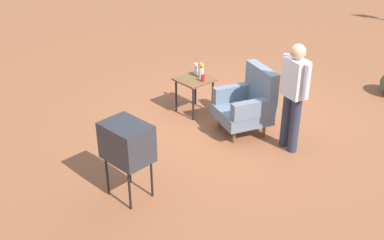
% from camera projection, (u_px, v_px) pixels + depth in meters
% --- Properties ---
extents(ground_plane, '(60.00, 60.00, 0.00)m').
position_uv_depth(ground_plane, '(239.00, 123.00, 7.70)').
color(ground_plane, '#A05B38').
extents(armchair, '(0.97, 0.98, 1.06)m').
position_uv_depth(armchair, '(248.00, 103.00, 7.23)').
color(armchair, brown).
rests_on(armchair, ground).
extents(side_table, '(0.56, 0.56, 0.62)m').
position_uv_depth(side_table, '(194.00, 84.00, 7.83)').
color(side_table, black).
rests_on(side_table, ground).
extents(tv_on_stand, '(0.64, 0.50, 1.03)m').
position_uv_depth(tv_on_stand, '(127.00, 143.00, 5.57)').
color(tv_on_stand, black).
rests_on(tv_on_stand, ground).
extents(person_standing, '(0.56, 0.30, 1.64)m').
position_uv_depth(person_standing, '(294.00, 91.00, 6.54)').
color(person_standing, '#2D3347').
rests_on(person_standing, ground).
extents(bottle_short_clear, '(0.06, 0.06, 0.20)m').
position_uv_depth(bottle_short_clear, '(196.00, 69.00, 7.93)').
color(bottle_short_clear, silver).
rests_on(bottle_short_clear, side_table).
extents(soda_can_red, '(0.07, 0.07, 0.12)m').
position_uv_depth(soda_can_red, '(203.00, 78.00, 7.66)').
color(soda_can_red, red).
rests_on(soda_can_red, side_table).
extents(flower_vase, '(0.15, 0.10, 0.27)m').
position_uv_depth(flower_vase, '(201.00, 69.00, 7.77)').
color(flower_vase, silver).
rests_on(flower_vase, side_table).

